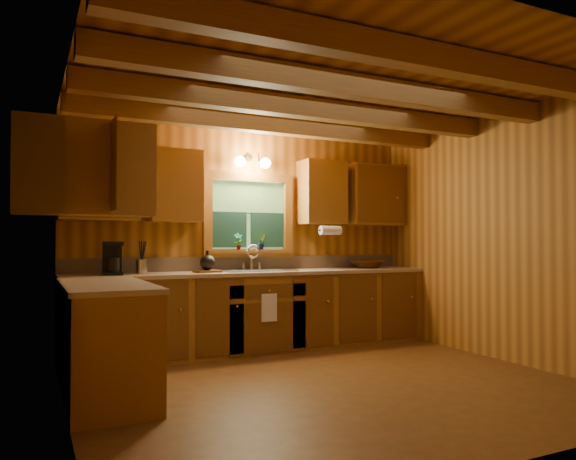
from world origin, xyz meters
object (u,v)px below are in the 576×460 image
Objects in this scene: wicker_basket at (367,264)px; coffee_maker at (113,258)px; cutting_board at (207,271)px; sink at (257,275)px.

coffee_maker is at bearing -178.29° from wicker_basket.
coffee_maker reaches higher than wicker_basket.
cutting_board is 2.14m from wicker_basket.
coffee_maker is (-1.59, -0.05, 0.21)m from sink.
coffee_maker is 1.00m from cutting_board.
cutting_board is (0.99, 0.01, -0.15)m from coffee_maker.
coffee_maker is at bearing -178.11° from sink.
sink is 1.60m from coffee_maker.
sink is at bearing 8.43° from coffee_maker.
sink reaches higher than cutting_board.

